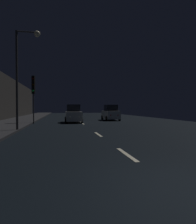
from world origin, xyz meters
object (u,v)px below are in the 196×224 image
traffic_light_far_left (33,89)px  car_approaching_headlights (73,114)px  streetlamp_overhead (24,64)px  car_parked_right_far (111,113)px

traffic_light_far_left → car_approaching_headlights: traffic_light_far_left is taller
traffic_light_far_left → streetlamp_overhead: (0.26, -7.39, 1.06)m
traffic_light_far_left → streetlamp_overhead: streetlamp_overhead is taller
car_approaching_headlights → car_parked_right_far: size_ratio=0.98×
streetlamp_overhead → car_approaching_headlights: size_ratio=1.75×
traffic_light_far_left → car_parked_right_far: (9.55, 4.69, -2.75)m
traffic_light_far_left → car_approaching_headlights: size_ratio=1.23×
streetlamp_overhead → car_approaching_headlights: 10.25m
car_approaching_headlights → car_parked_right_far: bearing=123.3°
streetlamp_overhead → car_approaching_headlights: streetlamp_overhead is taller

